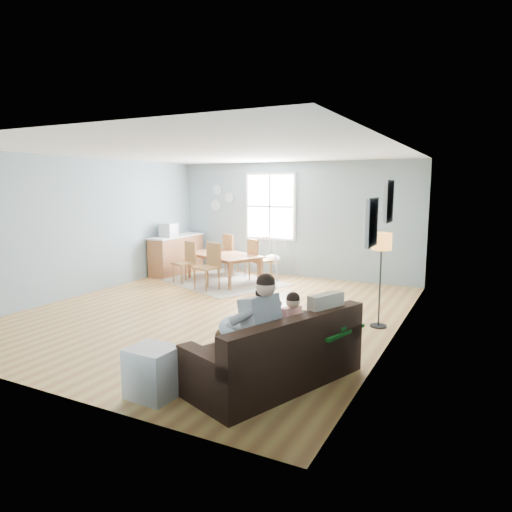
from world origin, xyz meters
The scene contains 22 objects.
room centered at (0.00, 0.00, 2.42)m, with size 8.40×9.40×3.90m.
window centered at (-0.60, 3.46, 1.65)m, with size 1.32×0.08×1.62m.
pictures centered at (2.97, -1.05, 1.85)m, with size 0.05×1.34×0.74m.
wall_plates centered at (-2.00, 3.47, 1.83)m, with size 0.67×0.02×0.66m.
sofa centered at (2.18, -2.20, 0.29)m, with size 1.52×2.17×0.81m.
green_throw centered at (2.35, -1.55, 0.51)m, with size 0.91×0.76×0.04m, color #16631B.
beige_pillow centered at (2.56, -1.78, 0.73)m, with size 0.13×0.47×0.47m, color #B8A98D.
father centered at (1.96, -2.42, 0.68)m, with size 0.95×0.61×1.28m.
nursing_pillow centered at (1.82, -2.36, 0.63)m, with size 0.52×0.52×0.14m, color silver.
infant centered at (1.82, -2.33, 0.70)m, with size 0.14×0.35×0.13m.
toddler centered at (2.18, -1.99, 0.68)m, with size 0.53×0.37×0.79m.
floor_lamp centered at (2.71, 0.36, 1.20)m, with size 0.29×0.29×1.45m.
storage_cube centered at (1.15, -3.07, 0.26)m, with size 0.49×0.44×0.52m.
rug centered at (-1.15, 2.11, 0.01)m, with size 2.58×1.96×0.01m, color gray.
dining_table centered at (-1.15, 2.11, 0.32)m, with size 1.81×1.01×0.63m, color brown.
chair_sw centered at (-1.84, 1.71, 0.52)m, with size 0.53×0.53×0.91m.
chair_se centered at (-0.99, 1.35, 0.56)m, with size 0.54×0.54×0.98m.
chair_nw centered at (-1.33, 2.88, 0.58)m, with size 0.62×0.62×1.00m.
chair_ne centered at (-0.48, 2.51, 0.56)m, with size 0.60×0.60×0.97m.
counter centered at (-2.70, 2.50, 0.48)m, with size 0.49×1.68×0.94m.
monitor centered at (-2.69, 2.18, 1.10)m, with size 0.35×0.33×0.32m.
baby_swing centered at (-0.37, 3.10, 0.44)m, with size 1.12×1.13×0.99m.
Camera 1 is at (4.11, -6.52, 2.15)m, focal length 32.00 mm.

